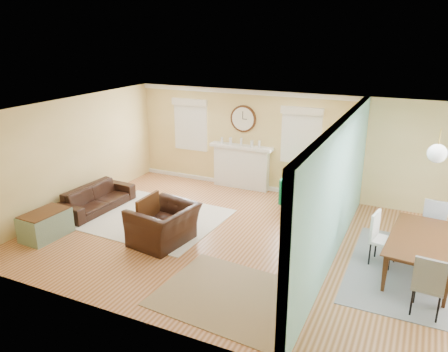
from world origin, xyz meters
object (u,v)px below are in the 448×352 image
at_px(credenza, 323,214).
at_px(dining_table, 424,257).
at_px(green_chair, 299,191).
at_px(eames_chair, 164,225).
at_px(sofa, 97,198).

height_order(credenza, dining_table, credenza).
distance_m(green_chair, credenza, 1.50).
bearing_deg(eames_chair, credenza, 131.94).
bearing_deg(credenza, dining_table, -25.66).
bearing_deg(credenza, green_chair, 124.35).
bearing_deg(green_chair, credenza, 123.13).
bearing_deg(credenza, sofa, -168.43).
bearing_deg(eames_chair, dining_table, 108.71).
relative_size(credenza, dining_table, 0.75).
relative_size(eames_chair, credenza, 0.83).
relative_size(sofa, green_chair, 2.39).
distance_m(sofa, green_chair, 4.80).
height_order(sofa, green_chair, green_chair).
xyz_separation_m(eames_chair, credenza, (2.71, 1.82, 0.01)).
height_order(eames_chair, credenza, credenza).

